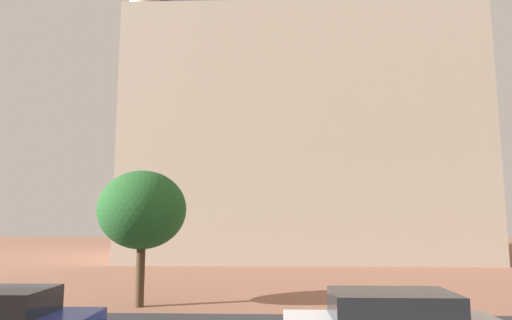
% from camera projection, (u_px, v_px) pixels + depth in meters
% --- Properties ---
extents(ground_plane, '(120.00, 120.00, 0.00)m').
position_uv_depth(ground_plane, '(245.00, 317.00, 13.35)').
color(ground_plane, '#93604C').
extents(landmark_building, '(25.35, 15.55, 39.81)m').
position_uv_depth(landmark_building, '(298.00, 121.00, 36.56)').
color(landmark_building, '#B2A893').
rests_on(landmark_building, ground_plane).
extents(tree_curb_far, '(3.05, 3.05, 4.66)m').
position_uv_depth(tree_curb_far, '(142.00, 210.00, 15.40)').
color(tree_curb_far, '#4C3823').
rests_on(tree_curb_far, ground_plane).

